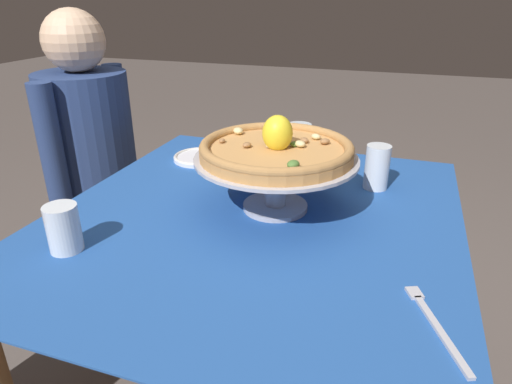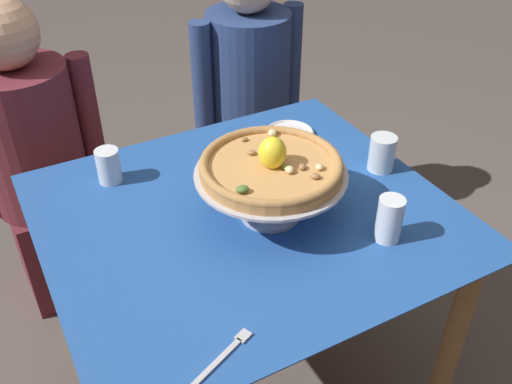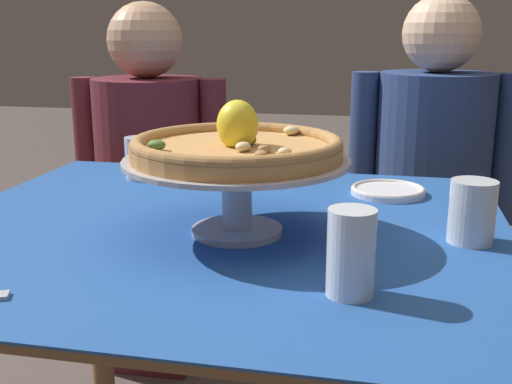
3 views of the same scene
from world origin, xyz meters
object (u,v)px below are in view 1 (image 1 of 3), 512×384
side_plate (199,157)px  water_glass_back_left (64,231)px  dinner_fork (434,322)px  pizza (276,148)px  diner_right (95,173)px  water_glass_side_right (298,142)px  pizza_stand (276,171)px  water_glass_front_right (377,170)px

side_plate → water_glass_back_left: bearing=177.6°
water_glass_back_left → dinner_fork: (0.00, -0.73, -0.04)m
pizza → diner_right: diner_right is taller
pizza → water_glass_side_right: pizza is taller
water_glass_back_left → diner_right: size_ratio=0.09×
side_plate → dinner_fork: bearing=-129.8°
pizza → side_plate: (0.26, 0.34, -0.15)m
pizza_stand → pizza: 0.06m
water_glass_side_right → diner_right: size_ratio=0.09×
water_glass_back_left → side_plate: bearing=-2.4°
water_glass_side_right → side_plate: 0.33m
pizza → diner_right: bearing=65.9°
water_glass_side_right → pizza: bearing=-173.9°
water_glass_front_right → water_glass_side_right: (0.19, 0.27, -0.01)m
water_glass_back_left → dinner_fork: size_ratio=0.51×
water_glass_side_right → diner_right: diner_right is taller
water_glass_front_right → dinner_fork: 0.56m
pizza_stand → pizza: pizza is taller
water_glass_back_left → dinner_fork: 0.73m
water_glass_back_left → diner_right: (0.72, 0.50, -0.21)m
pizza_stand → pizza: size_ratio=1.08×
pizza → water_glass_front_right: 0.33m
pizza_stand → water_glass_side_right: pizza_stand is taller
diner_right → side_plate: bearing=-103.4°
water_glass_back_left → water_glass_front_right: 0.80m
pizza_stand → water_glass_side_right: 0.41m
water_glass_front_right → side_plate: 0.56m
water_glass_back_left → water_glass_side_right: size_ratio=0.94×
pizza_stand → dinner_fork: pizza_stand is taller
pizza_stand → water_glass_front_right: pizza_stand is taller
water_glass_front_right → pizza_stand: bearing=133.5°
pizza → side_plate: bearing=52.2°
pizza → water_glass_front_right: pizza is taller
water_glass_side_right → diner_right: bearing=91.0°
dinner_fork → diner_right: 1.43m
pizza_stand → diner_right: 0.98m
water_glass_front_right → side_plate: size_ratio=0.75×
water_glass_front_right → diner_right: bearing=81.0°
pizza_stand → water_glass_side_right: (0.40, 0.04, -0.05)m
pizza_stand → dinner_fork: size_ratio=1.96×
side_plate → diner_right: (0.13, 0.53, -0.17)m
water_glass_back_left → water_glass_front_right: water_glass_front_right is taller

